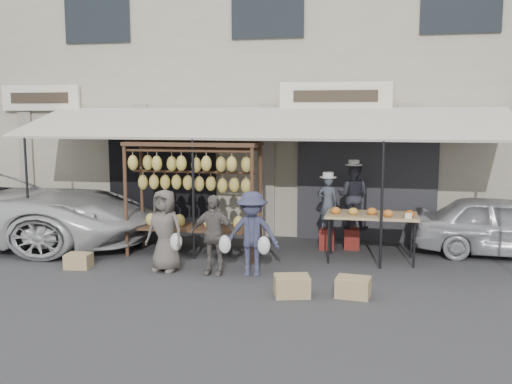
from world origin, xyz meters
The scene contains 16 objects.
ground_plane centered at (0.00, 0.00, 0.00)m, with size 90.00×90.00×0.00m, color #2D2D30.
shophouse centered at (0.00, 6.50, 3.65)m, with size 24.00×6.15×7.30m.
awning centered at (0.01, 2.28, 2.57)m, with size 10.00×2.35×2.92m.
banana_rack centered at (-1.10, 1.42, 1.57)m, with size 2.60×0.90×2.24m.
produce_table centered at (2.33, 1.67, 0.87)m, with size 1.70×0.90×1.04m.
vendor_left centered at (1.44, 2.46, 0.97)m, with size 0.40×0.26×1.10m, color #444C58.
vendor_right centered at (1.95, 2.57, 1.10)m, with size 0.65×0.51×1.34m, color #262731.
customer_left centered at (-1.24, 0.24, 0.73)m, with size 0.71×0.46×1.46m, color #57514A.
customer_mid centered at (-0.35, 0.22, 0.70)m, with size 0.82×0.34×1.39m, color #615A56.
customer_right centered at (0.32, 0.27, 0.73)m, with size 0.95×0.54×1.46m, color #343852.
stool_left centered at (1.44, 2.46, 0.21)m, with size 0.30×0.30×0.42m, color maroon.
stool_right centered at (1.95, 2.57, 0.22)m, with size 0.31×0.31×0.43m, color maroon.
crate_near_a centered at (1.16, -0.71, 0.16)m, with size 0.53×0.40×0.32m, color tan.
crate_near_b centered at (2.07, -0.57, 0.15)m, with size 0.50×0.38×0.30m, color tan.
crate_far centered at (-2.85, 0.10, 0.13)m, with size 0.44×0.34×0.27m, color tan.
sedan centered at (4.91, 2.59, 0.60)m, with size 1.41×3.50×1.19m, color #AFAFB4.
Camera 1 is at (2.29, -9.10, 2.77)m, focal length 40.00 mm.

